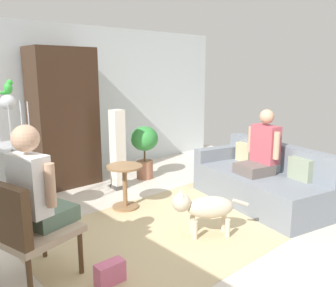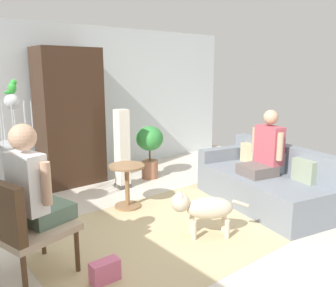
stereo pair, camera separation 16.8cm
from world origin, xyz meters
name	(u,v)px [view 1 (the left image)]	position (x,y,z in m)	size (l,w,h in m)	color
ground_plane	(175,233)	(0.00, 0.00, 0.00)	(7.55, 7.55, 0.00)	beige
back_wall	(59,103)	(0.00, 2.81, 1.26)	(6.89, 0.12, 2.52)	silver
area_rug	(173,229)	(0.05, 0.08, 0.00)	(3.11, 2.05, 0.01)	#C6B284
couch	(261,182)	(1.52, -0.09, 0.29)	(1.25, 2.03, 0.80)	slate
armchair	(21,225)	(-1.61, 0.11, 0.55)	(0.75, 0.75, 0.94)	#4C331E
person_on_couch	(262,149)	(1.47, -0.11, 0.76)	(0.55, 0.54, 0.85)	#665B57
person_on_armchair	(35,187)	(-1.46, 0.16, 0.83)	(0.54, 0.51, 0.90)	#556E5B
round_end_table	(125,184)	(0.00, 0.97, 0.34)	(0.47, 0.47, 0.58)	olive
dog	(204,207)	(0.19, -0.26, 0.33)	(0.73, 0.54, 0.53)	beige
bird_cage_stand	(13,152)	(-1.20, 1.48, 0.86)	(0.44, 0.44, 1.52)	silver
parrot	(8,87)	(-1.19, 1.48, 1.60)	(0.17, 0.10, 0.16)	green
potted_plant	(144,145)	(1.00, 1.83, 0.57)	(0.45, 0.45, 0.88)	#996047
column_lamp	(118,150)	(0.38, 1.69, 0.60)	(0.20, 0.20, 1.21)	#4C4742
armoire_cabinet	(64,118)	(-0.12, 2.40, 1.06)	(0.95, 0.56, 2.13)	#382316
handbag	(110,273)	(-1.06, -0.34, 0.10)	(0.25, 0.12, 0.19)	#D8668C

